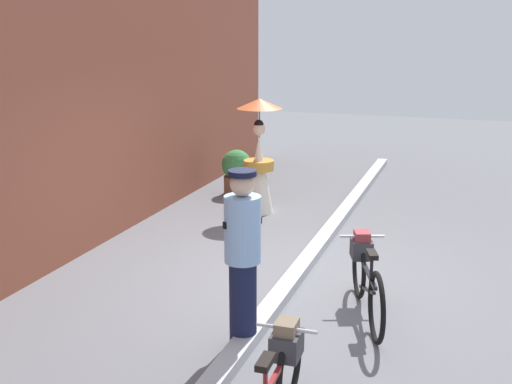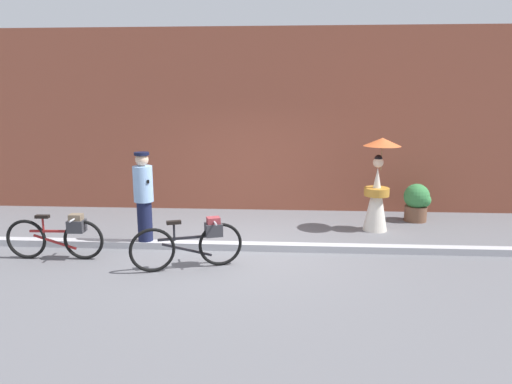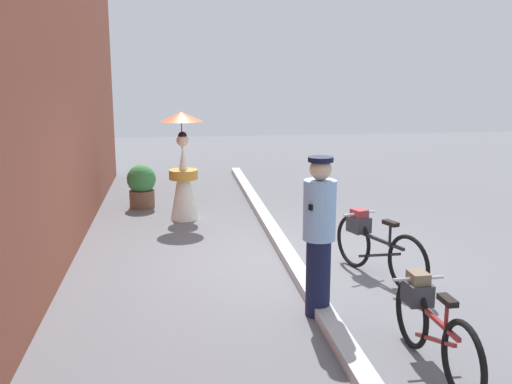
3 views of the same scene
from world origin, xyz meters
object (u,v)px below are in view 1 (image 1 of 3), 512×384
person_with_parasol (259,159)px  potted_plant_by_door (237,171)px  bicycle_near_officer (366,275)px  person_officer (243,254)px  bicycle_far_side (276,383)px

person_with_parasol → potted_plant_by_door: size_ratio=2.28×
person_with_parasol → potted_plant_by_door: bearing=37.1°
potted_plant_by_door → bicycle_near_officer: bearing=-144.2°
person_officer → person_with_parasol: (4.29, 1.32, -0.02)m
bicycle_near_officer → person_with_parasol: person_with_parasol is taller
potted_plant_by_door → person_with_parasol: bearing=-142.9°
bicycle_far_side → potted_plant_by_door: 7.08m
person_with_parasol → potted_plant_by_door: person_with_parasol is taller
bicycle_far_side → potted_plant_by_door: (6.51, 2.79, 0.02)m
person_officer → potted_plant_by_door: bearing=21.4°
bicycle_far_side → person_with_parasol: size_ratio=0.88×
bicycle_far_side → person_officer: size_ratio=0.96×
person_officer → bicycle_near_officer: bearing=-42.9°
bicycle_far_side → person_officer: 1.49m
person_officer → potted_plant_by_door: person_officer is taller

